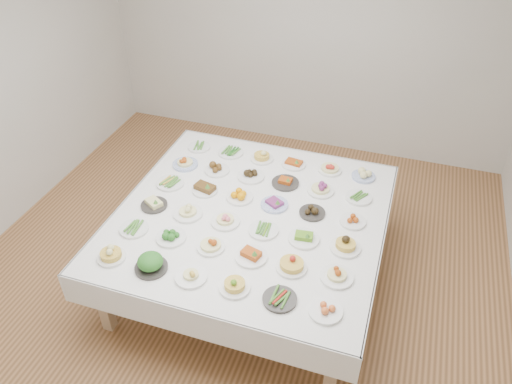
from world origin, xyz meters
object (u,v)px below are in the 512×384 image
(dish_0, at_px, (110,253))
(dish_35, at_px, (364,174))
(display_table, at_px, (251,220))
(dish_18, at_px, (170,182))

(dish_0, height_order, dish_35, dish_0)
(dish_35, bearing_deg, display_table, -134.65)
(dish_0, xyz_separation_m, dish_35, (1.68, 1.69, -0.02))
(display_table, height_order, dish_35, dish_35)
(dish_0, height_order, dish_18, dish_0)
(display_table, height_order, dish_18, dish_18)
(dish_0, relative_size, dish_18, 0.86)
(dish_0, relative_size, dish_35, 1.00)
(dish_0, bearing_deg, display_table, 45.09)
(dish_18, bearing_deg, display_table, -11.59)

